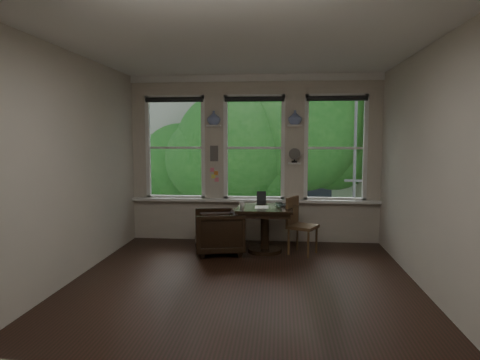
# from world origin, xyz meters

# --- Properties ---
(ground) EXTENTS (4.50, 4.50, 0.00)m
(ground) POSITION_xyz_m (0.00, 0.00, 0.00)
(ground) COLOR black
(ground) RESTS_ON ground
(ceiling) EXTENTS (4.50, 4.50, 0.00)m
(ceiling) POSITION_xyz_m (0.00, 0.00, 3.00)
(ceiling) COLOR silver
(ceiling) RESTS_ON ground
(wall_back) EXTENTS (4.50, 0.00, 4.50)m
(wall_back) POSITION_xyz_m (0.00, 2.25, 1.50)
(wall_back) COLOR #BAB19F
(wall_back) RESTS_ON ground
(wall_front) EXTENTS (4.50, 0.00, 4.50)m
(wall_front) POSITION_xyz_m (0.00, -2.25, 1.50)
(wall_front) COLOR #BAB19F
(wall_front) RESTS_ON ground
(wall_left) EXTENTS (0.00, 4.50, 4.50)m
(wall_left) POSITION_xyz_m (-2.25, 0.00, 1.50)
(wall_left) COLOR #BAB19F
(wall_left) RESTS_ON ground
(wall_right) EXTENTS (0.00, 4.50, 4.50)m
(wall_right) POSITION_xyz_m (2.25, 0.00, 1.50)
(wall_right) COLOR #BAB19F
(wall_right) RESTS_ON ground
(window_left) EXTENTS (1.10, 0.12, 1.90)m
(window_left) POSITION_xyz_m (-1.45, 2.25, 1.70)
(window_left) COLOR white
(window_left) RESTS_ON ground
(window_center) EXTENTS (1.10, 0.12, 1.90)m
(window_center) POSITION_xyz_m (0.00, 2.25, 1.70)
(window_center) COLOR white
(window_center) RESTS_ON ground
(window_right) EXTENTS (1.10, 0.12, 1.90)m
(window_right) POSITION_xyz_m (1.45, 2.25, 1.70)
(window_right) COLOR white
(window_right) RESTS_ON ground
(shelf_left) EXTENTS (0.26, 0.16, 0.03)m
(shelf_left) POSITION_xyz_m (-0.72, 2.15, 2.10)
(shelf_left) COLOR white
(shelf_left) RESTS_ON ground
(shelf_right) EXTENTS (0.26, 0.16, 0.03)m
(shelf_right) POSITION_xyz_m (0.72, 2.15, 2.10)
(shelf_right) COLOR white
(shelf_right) RESTS_ON ground
(intercom) EXTENTS (0.14, 0.06, 0.28)m
(intercom) POSITION_xyz_m (-0.72, 2.18, 1.60)
(intercom) COLOR #59544F
(intercom) RESTS_ON ground
(sticky_notes) EXTENTS (0.16, 0.01, 0.24)m
(sticky_notes) POSITION_xyz_m (-0.72, 2.19, 1.25)
(sticky_notes) COLOR pink
(sticky_notes) RESTS_ON ground
(desk_fan) EXTENTS (0.20, 0.20, 0.24)m
(desk_fan) POSITION_xyz_m (0.72, 2.13, 1.53)
(desk_fan) COLOR #59544F
(desk_fan) RESTS_ON ground
(vase_left) EXTENTS (0.24, 0.24, 0.25)m
(vase_left) POSITION_xyz_m (-0.72, 2.15, 2.24)
(vase_left) COLOR white
(vase_left) RESTS_ON shelf_left
(vase_right) EXTENTS (0.24, 0.24, 0.25)m
(vase_right) POSITION_xyz_m (0.72, 2.15, 2.24)
(vase_right) COLOR white
(vase_right) RESTS_ON shelf_right
(table) EXTENTS (0.90, 0.90, 0.75)m
(table) POSITION_xyz_m (0.23, 1.42, 0.38)
(table) COLOR black
(table) RESTS_ON ground
(armchair_left) EXTENTS (0.93, 0.91, 0.71)m
(armchair_left) POSITION_xyz_m (-0.51, 1.26, 0.36)
(armchair_left) COLOR black
(armchair_left) RESTS_ON ground
(cushion_red) EXTENTS (0.45, 0.45, 0.06)m
(cushion_red) POSITION_xyz_m (-0.51, 1.26, 0.45)
(cushion_red) COLOR maroon
(cushion_red) RESTS_ON armchair_left
(side_chair_right) EXTENTS (0.56, 0.56, 0.92)m
(side_chair_right) POSITION_xyz_m (0.85, 1.35, 0.46)
(side_chair_right) COLOR #472C19
(side_chair_right) RESTS_ON ground
(laptop) EXTENTS (0.41, 0.36, 0.03)m
(laptop) POSITION_xyz_m (0.54, 1.50, 0.76)
(laptop) COLOR black
(laptop) RESTS_ON table
(mug) EXTENTS (0.12, 0.12, 0.09)m
(mug) POSITION_xyz_m (-0.14, 1.36, 0.80)
(mug) COLOR white
(mug) RESTS_ON table
(drinking_glass) EXTENTS (0.13, 0.13, 0.09)m
(drinking_glass) POSITION_xyz_m (0.46, 1.33, 0.80)
(drinking_glass) COLOR white
(drinking_glass) RESTS_ON table
(tablet) EXTENTS (0.16, 0.08, 0.22)m
(tablet) POSITION_xyz_m (0.16, 1.74, 0.86)
(tablet) COLOR black
(tablet) RESTS_ON table
(papers) EXTENTS (0.23, 0.30, 0.00)m
(papers) POSITION_xyz_m (0.18, 1.41, 0.75)
(papers) COLOR silver
(papers) RESTS_ON table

